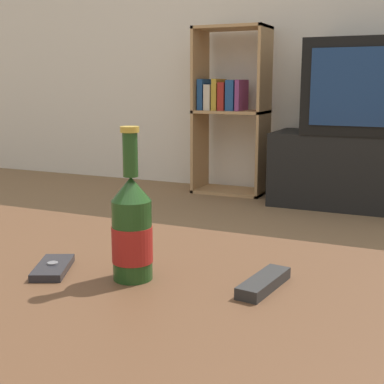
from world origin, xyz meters
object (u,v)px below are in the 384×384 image
object	(u,v)px
bookshelf	(229,106)
cell_phone	(53,268)
tv_stand	(360,171)
remote_control	(264,283)
beer_bottle	(132,229)
television	(365,87)

from	to	relation	value
bookshelf	cell_phone	distance (m)	2.91
tv_stand	cell_phone	bearing A→B (deg)	-94.72
cell_phone	remote_control	xyz separation A→B (m)	(0.38, 0.08, 0.00)
beer_bottle	remote_control	size ratio (longest dim) A/B	1.87
tv_stand	beer_bottle	bearing A→B (deg)	-91.49
cell_phone	beer_bottle	bearing A→B (deg)	-14.23
bookshelf	beer_bottle	distance (m)	2.92
bookshelf	cell_phone	world-z (taller)	bookshelf
television	remote_control	world-z (taller)	television
television	bookshelf	bearing A→B (deg)	173.71
tv_stand	bookshelf	bearing A→B (deg)	173.94
television	beer_bottle	size ratio (longest dim) A/B	2.53
television	remote_control	bearing A→B (deg)	-86.62
tv_stand	bookshelf	size ratio (longest dim) A/B	0.94
beer_bottle	remote_control	world-z (taller)	beer_bottle
remote_control	beer_bottle	bearing A→B (deg)	-159.58
television	remote_control	distance (m)	2.66
television	bookshelf	distance (m)	0.94
tv_stand	bookshelf	distance (m)	1.01
tv_stand	cell_phone	distance (m)	2.74
bookshelf	television	bearing A→B (deg)	-6.29
beer_bottle	bookshelf	bearing A→B (deg)	107.02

